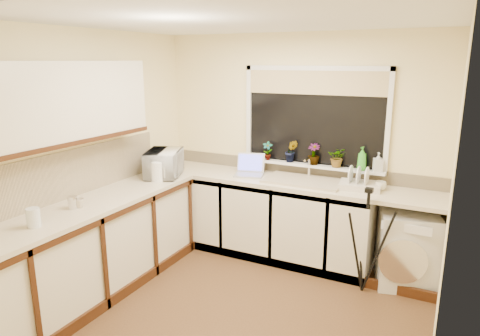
# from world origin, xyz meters

# --- Properties ---
(floor) EXTENTS (3.20, 3.20, 0.00)m
(floor) POSITION_xyz_m (0.00, 0.00, 0.00)
(floor) COLOR brown
(floor) RESTS_ON ground
(ceiling) EXTENTS (3.20, 3.20, 0.00)m
(ceiling) POSITION_xyz_m (0.00, 0.00, 2.45)
(ceiling) COLOR white
(ceiling) RESTS_ON ground
(wall_back) EXTENTS (3.20, 0.00, 3.20)m
(wall_back) POSITION_xyz_m (0.00, 1.50, 1.23)
(wall_back) COLOR #FFEAAA
(wall_back) RESTS_ON ground
(wall_front) EXTENTS (3.20, 0.00, 3.20)m
(wall_front) POSITION_xyz_m (0.00, -1.50, 1.23)
(wall_front) COLOR #FFEAAA
(wall_front) RESTS_ON ground
(wall_left) EXTENTS (0.00, 3.00, 3.00)m
(wall_left) POSITION_xyz_m (-1.60, 0.00, 1.23)
(wall_left) COLOR #FFEAAA
(wall_left) RESTS_ON ground
(wall_right) EXTENTS (0.00, 3.00, 3.00)m
(wall_right) POSITION_xyz_m (1.60, 0.00, 1.23)
(wall_right) COLOR #FFEAAA
(wall_right) RESTS_ON ground
(base_cabinet_back) EXTENTS (2.55, 0.60, 0.86)m
(base_cabinet_back) POSITION_xyz_m (-0.33, 1.20, 0.43)
(base_cabinet_back) COLOR silver
(base_cabinet_back) RESTS_ON floor
(base_cabinet_left) EXTENTS (0.54, 2.40, 0.86)m
(base_cabinet_left) POSITION_xyz_m (-1.30, -0.30, 0.43)
(base_cabinet_left) COLOR silver
(base_cabinet_left) RESTS_ON floor
(worktop_back) EXTENTS (3.20, 0.60, 0.04)m
(worktop_back) POSITION_xyz_m (0.00, 1.20, 0.88)
(worktop_back) COLOR beige
(worktop_back) RESTS_ON base_cabinet_back
(worktop_left) EXTENTS (0.60, 2.40, 0.04)m
(worktop_left) POSITION_xyz_m (-1.30, -0.30, 0.88)
(worktop_left) COLOR beige
(worktop_left) RESTS_ON base_cabinet_left
(upper_cabinet) EXTENTS (0.28, 1.90, 0.70)m
(upper_cabinet) POSITION_xyz_m (-1.44, -0.45, 1.80)
(upper_cabinet) COLOR silver
(upper_cabinet) RESTS_ON wall_left
(splashback_left) EXTENTS (0.02, 2.40, 0.45)m
(splashback_left) POSITION_xyz_m (-1.59, -0.30, 1.12)
(splashback_left) COLOR beige
(splashback_left) RESTS_ON wall_left
(splashback_back) EXTENTS (3.20, 0.02, 0.14)m
(splashback_back) POSITION_xyz_m (0.00, 1.49, 0.97)
(splashback_back) COLOR beige
(splashback_back) RESTS_ON wall_back
(window_glass) EXTENTS (1.50, 0.02, 1.00)m
(window_glass) POSITION_xyz_m (0.20, 1.49, 1.55)
(window_glass) COLOR black
(window_glass) RESTS_ON wall_back
(window_blind) EXTENTS (1.50, 0.02, 0.25)m
(window_blind) POSITION_xyz_m (0.20, 1.46, 1.92)
(window_blind) COLOR tan
(window_blind) RESTS_ON wall_back
(windowsill) EXTENTS (1.60, 0.14, 0.03)m
(windowsill) POSITION_xyz_m (0.20, 1.43, 1.04)
(windowsill) COLOR white
(windowsill) RESTS_ON wall_back
(sink) EXTENTS (0.82, 0.46, 0.03)m
(sink) POSITION_xyz_m (0.20, 1.20, 0.91)
(sink) COLOR tan
(sink) RESTS_ON worktop_back
(faucet) EXTENTS (0.03, 0.03, 0.24)m
(faucet) POSITION_xyz_m (0.20, 1.38, 1.02)
(faucet) COLOR silver
(faucet) RESTS_ON worktop_back
(washing_machine) EXTENTS (0.64, 0.63, 0.75)m
(washing_machine) POSITION_xyz_m (1.28, 1.17, 0.37)
(washing_machine) COLOR silver
(washing_machine) RESTS_ON floor
(laptop) EXTENTS (0.38, 0.37, 0.23)m
(laptop) POSITION_xyz_m (-0.45, 1.24, 0.96)
(laptop) COLOR #A7A8AF
(laptop) RESTS_ON worktop_back
(kettle) EXTENTS (0.15, 0.15, 0.20)m
(kettle) POSITION_xyz_m (-1.21, 0.55, 1.00)
(kettle) COLOR white
(kettle) RESTS_ON worktop_left
(dish_rack) EXTENTS (0.44, 0.35, 0.06)m
(dish_rack) POSITION_xyz_m (0.78, 1.23, 0.93)
(dish_rack) COLOR beige
(dish_rack) RESTS_ON worktop_back
(tripod) EXTENTS (0.50, 0.50, 1.03)m
(tripod) POSITION_xyz_m (0.94, 0.84, 0.51)
(tripod) COLOR black
(tripod) RESTS_ON floor
(glass_jug) EXTENTS (0.10, 0.10, 0.15)m
(glass_jug) POSITION_xyz_m (-1.25, -0.96, 0.98)
(glass_jug) COLOR white
(glass_jug) RESTS_ON worktop_left
(steel_jar) EXTENTS (0.08, 0.08, 0.11)m
(steel_jar) POSITION_xyz_m (-1.32, -0.51, 0.96)
(steel_jar) COLOR silver
(steel_jar) RESTS_ON worktop_left
(microwave) EXTENTS (0.53, 0.62, 0.29)m
(microwave) POSITION_xyz_m (-1.27, 0.74, 1.04)
(microwave) COLOR white
(microwave) RESTS_ON worktop_left
(plant_a) EXTENTS (0.13, 0.10, 0.21)m
(plant_a) POSITION_xyz_m (-0.30, 1.39, 1.16)
(plant_a) COLOR #999999
(plant_a) RESTS_ON windowsill
(plant_b) EXTENTS (0.16, 0.15, 0.25)m
(plant_b) POSITION_xyz_m (-0.03, 1.41, 1.17)
(plant_b) COLOR #999999
(plant_b) RESTS_ON windowsill
(plant_c) EXTENTS (0.15, 0.15, 0.23)m
(plant_c) POSITION_xyz_m (0.23, 1.41, 1.17)
(plant_c) COLOR #999999
(plant_c) RESTS_ON windowsill
(plant_d) EXTENTS (0.21, 0.18, 0.21)m
(plant_d) POSITION_xyz_m (0.50, 1.41, 1.16)
(plant_d) COLOR #999999
(plant_d) RESTS_ON windowsill
(soap_bottle_green) EXTENTS (0.11, 0.11, 0.24)m
(soap_bottle_green) POSITION_xyz_m (0.75, 1.39, 1.17)
(soap_bottle_green) COLOR green
(soap_bottle_green) RESTS_ON windowsill
(soap_bottle_clear) EXTENTS (0.12, 0.12, 0.20)m
(soap_bottle_clear) POSITION_xyz_m (0.91, 1.42, 1.15)
(soap_bottle_clear) COLOR #999999
(soap_bottle_clear) RESTS_ON windowsill
(cup_back) EXTENTS (0.12, 0.12, 0.09)m
(cup_back) POSITION_xyz_m (0.98, 1.26, 0.94)
(cup_back) COLOR silver
(cup_back) RESTS_ON worktop_back
(cup_left) EXTENTS (0.10, 0.10, 0.08)m
(cup_left) POSITION_xyz_m (-1.29, -0.47, 0.94)
(cup_left) COLOR beige
(cup_left) RESTS_ON worktop_left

